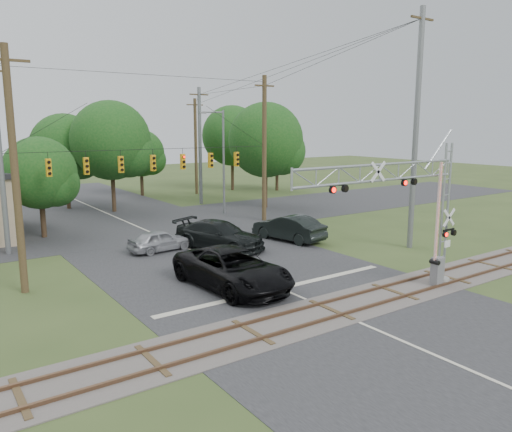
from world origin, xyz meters
TOP-DOWN VIEW (x-y plane):
  - ground at (0.00, 0.00)m, footprint 160.00×160.00m
  - road_main at (0.00, 10.00)m, footprint 14.00×90.00m
  - road_cross at (0.00, 24.00)m, footprint 90.00×12.00m
  - railroad_track at (0.00, 2.00)m, footprint 90.00×3.20m
  - crossing_gantry at (4.09, 1.64)m, footprint 9.97×0.87m
  - traffic_signal_span at (0.88, 20.00)m, footprint 19.34×0.36m
  - pickup_black at (-1.77, 6.94)m, footprint 3.54×6.96m
  - car_dark at (1.65, 13.89)m, footprint 4.60×6.51m
  - sedan_silver at (-1.66, 15.48)m, footprint 4.06×1.91m
  - suv_dark at (6.71, 13.28)m, footprint 2.85×5.48m
  - streetlight at (8.31, 24.60)m, footprint 2.38×0.25m
  - utility_poles at (2.63, 22.14)m, footprint 26.52×30.56m
  - treeline at (0.28, 33.15)m, footprint 53.51×21.06m

SIDE VIEW (x-z plane):
  - ground at x=0.00m, z-range 0.00..0.00m
  - road_main at x=0.00m, z-range 0.00..0.02m
  - road_cross at x=0.00m, z-range 0.00..0.02m
  - railroad_track at x=0.00m, z-range -0.05..0.11m
  - sedan_silver at x=-1.66m, z-range 0.00..1.34m
  - suv_dark at x=6.71m, z-range 0.00..1.72m
  - car_dark at x=1.65m, z-range 0.00..1.75m
  - pickup_black at x=-1.77m, z-range 0.00..1.89m
  - crossing_gantry at x=4.09m, z-range 0.80..7.64m
  - streetlight at x=8.31m, z-range 0.53..9.47m
  - traffic_signal_span at x=0.88m, z-range -0.13..11.37m
  - treeline at x=0.28m, z-range 0.73..10.73m
  - utility_poles at x=2.63m, z-range -1.13..13.42m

